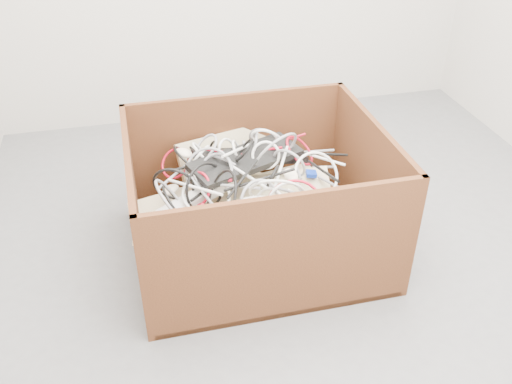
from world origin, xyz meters
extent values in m
plane|color=#565659|center=(0.00, 0.00, 0.00)|extent=(3.00, 3.00, 0.00)
cube|color=#381A0E|center=(-0.22, 0.06, 0.01)|extent=(1.06, 0.89, 0.03)
cube|color=#381A0E|center=(-0.22, 0.49, 0.29)|extent=(1.06, 0.03, 0.58)
cube|color=#381A0E|center=(-0.22, -0.37, 0.29)|extent=(1.06, 0.03, 0.58)
cube|color=#381A0E|center=(0.30, 0.06, 0.29)|extent=(0.03, 0.84, 0.58)
cube|color=#381A0E|center=(-0.74, 0.06, 0.29)|extent=(0.02, 0.84, 0.58)
cube|color=tan|center=(-0.22, 0.08, 0.08)|extent=(0.93, 0.81, 0.17)
cube|color=tan|center=(-0.31, 0.01, 0.17)|extent=(0.67, 0.60, 0.18)
cube|color=tan|center=(-0.52, 0.20, 0.21)|extent=(0.52, 0.22, 0.11)
cube|color=tan|center=(-0.03, 0.17, 0.19)|extent=(0.51, 0.41, 0.16)
cube|color=tan|center=(-0.28, -0.09, 0.21)|extent=(0.22, 0.51, 0.10)
cube|color=tan|center=(-0.52, -0.13, 0.24)|extent=(0.50, 0.23, 0.20)
cube|color=tan|center=(0.08, -0.13, 0.24)|extent=(0.47, 0.47, 0.22)
cube|color=tan|center=(-0.28, 0.42, 0.32)|extent=(0.51, 0.24, 0.17)
cube|color=tan|center=(-0.27, -0.06, 0.30)|extent=(0.47, 0.46, 0.21)
cube|color=tan|center=(-0.15, 0.08, 0.29)|extent=(0.52, 0.28, 0.17)
cube|color=black|center=(-0.21, 0.25, 0.38)|extent=(0.52, 0.23, 0.14)
cube|color=black|center=(-0.25, 0.15, 0.43)|extent=(0.53, 0.36, 0.05)
ellipsoid|color=beige|center=(-0.59, 0.16, 0.31)|extent=(0.11, 0.10, 0.03)
ellipsoid|color=beige|center=(0.03, 0.30, 0.34)|extent=(0.07, 0.10, 0.03)
ellipsoid|color=beige|center=(-0.46, -0.13, 0.32)|extent=(0.11, 0.08, 0.03)
ellipsoid|color=beige|center=(-0.11, -0.05, 0.45)|extent=(0.06, 0.09, 0.03)
ellipsoid|color=beige|center=(-0.50, 0.28, 0.42)|extent=(0.10, 0.11, 0.03)
ellipsoid|color=black|center=(0.01, -0.24, 0.27)|extent=(0.10, 0.08, 0.03)
cube|color=silver|center=(-0.49, 0.01, 0.35)|extent=(0.34, 0.16, 0.14)
cube|color=silver|center=(-0.50, -0.21, 0.34)|extent=(0.29, 0.22, 0.10)
cube|color=#0B2DB3|center=(0.02, 0.07, 0.36)|extent=(0.05, 0.05, 0.03)
torus|color=gray|center=(-0.42, 0.09, 0.42)|extent=(0.27, 0.16, 0.25)
torus|color=silver|center=(-0.23, -0.17, 0.38)|extent=(0.12, 0.24, 0.25)
torus|color=black|center=(-0.57, 0.06, 0.41)|extent=(0.24, 0.10, 0.25)
torus|color=gray|center=(-0.13, 0.12, 0.46)|extent=(0.24, 0.22, 0.24)
torus|color=#A10B1D|center=(0.01, 0.21, 0.40)|extent=(0.18, 0.18, 0.14)
torus|color=silver|center=(-0.44, 0.24, 0.41)|extent=(0.15, 0.12, 0.16)
torus|color=black|center=(-0.19, -0.08, 0.47)|extent=(0.08, 0.13, 0.14)
torus|color=#A10B1D|center=(-0.15, -0.23, 0.42)|extent=(0.27, 0.21, 0.20)
torus|color=black|center=(-0.41, -0.12, 0.43)|extent=(0.14, 0.30, 0.28)
torus|color=silver|center=(-0.27, 0.21, 0.42)|extent=(0.08, 0.18, 0.16)
torus|color=silver|center=(-0.14, -0.23, 0.41)|extent=(0.12, 0.14, 0.13)
torus|color=gray|center=(-0.19, 0.24, 0.44)|extent=(0.07, 0.15, 0.16)
torus|color=silver|center=(-0.16, -0.17, 0.41)|extent=(0.23, 0.07, 0.23)
torus|color=silver|center=(-0.17, 0.13, 0.45)|extent=(0.16, 0.09, 0.15)
torus|color=black|center=(-0.07, 0.30, 0.38)|extent=(0.15, 0.19, 0.16)
torus|color=gray|center=(-0.07, 0.09, 0.42)|extent=(0.16, 0.17, 0.22)
torus|color=gray|center=(-0.27, -0.17, 0.43)|extent=(0.23, 0.10, 0.23)
torus|color=silver|center=(-0.42, 0.24, 0.43)|extent=(0.12, 0.18, 0.14)
torus|color=gray|center=(-0.11, 0.33, 0.39)|extent=(0.22, 0.19, 0.26)
torus|color=silver|center=(-0.29, -0.20, 0.45)|extent=(0.17, 0.16, 0.07)
torus|color=gray|center=(-0.59, -0.08, 0.41)|extent=(0.19, 0.32, 0.27)
torus|color=black|center=(-0.26, 0.14, 0.48)|extent=(0.11, 0.16, 0.14)
torus|color=gray|center=(-0.40, 0.28, 0.43)|extent=(0.11, 0.16, 0.13)
torus|color=silver|center=(0.00, -0.04, 0.43)|extent=(0.28, 0.20, 0.21)
torus|color=gray|center=(-0.33, 0.17, 0.39)|extent=(0.22, 0.17, 0.22)
torus|color=#A10B1D|center=(-0.57, -0.22, 0.38)|extent=(0.23, 0.30, 0.25)
torus|color=#A10B1D|center=(-0.54, 0.31, 0.36)|extent=(0.14, 0.18, 0.16)
torus|color=black|center=(-0.47, 0.29, 0.37)|extent=(0.21, 0.28, 0.20)
torus|color=black|center=(-0.38, 0.27, 0.40)|extent=(0.06, 0.16, 0.16)
torus|color=gray|center=(-0.39, 0.09, 0.43)|extent=(0.17, 0.18, 0.13)
torus|color=silver|center=(-0.47, 0.08, 0.39)|extent=(0.07, 0.14, 0.14)
torus|color=silver|center=(-0.15, 0.23, 0.48)|extent=(0.13, 0.11, 0.14)
torus|color=black|center=(-0.45, 0.04, 0.38)|extent=(0.22, 0.19, 0.27)
torus|color=silver|center=(-0.30, 0.29, 0.38)|extent=(0.15, 0.15, 0.19)
torus|color=black|center=(-0.58, -0.03, 0.37)|extent=(0.12, 0.25, 0.22)
torus|color=#A10B1D|center=(-0.48, 0.03, 0.39)|extent=(0.13, 0.19, 0.17)
torus|color=silver|center=(-0.19, -0.13, 0.43)|extent=(0.27, 0.15, 0.26)
torus|color=silver|center=(-0.45, -0.01, 0.38)|extent=(0.26, 0.24, 0.13)
cylinder|color=#A10B1D|center=(-0.42, 0.05, 0.41)|extent=(0.17, 0.10, 0.03)
cylinder|color=#A10B1D|center=(-0.01, 0.35, 0.38)|extent=(0.18, 0.02, 0.06)
cylinder|color=black|center=(-0.43, 0.04, 0.38)|extent=(0.18, 0.16, 0.02)
cylinder|color=silver|center=(-0.28, -0.01, 0.44)|extent=(0.12, 0.23, 0.02)
cylinder|color=silver|center=(-0.28, 0.16, 0.47)|extent=(0.19, 0.22, 0.09)
cylinder|color=gray|center=(-0.23, 0.23, 0.41)|extent=(0.03, 0.18, 0.04)
cylinder|color=black|center=(0.05, -0.01, 0.42)|extent=(0.05, 0.26, 0.06)
cylinder|color=black|center=(-0.31, -0.06, 0.46)|extent=(0.17, 0.18, 0.06)
cylinder|color=#A10B1D|center=(-0.07, -0.18, 0.38)|extent=(0.08, 0.22, 0.06)
cylinder|color=black|center=(-0.15, 0.22, 0.41)|extent=(0.09, 0.13, 0.06)
cylinder|color=gray|center=(0.09, -0.06, 0.37)|extent=(0.09, 0.23, 0.05)
cylinder|color=#A10B1D|center=(-0.06, 0.24, 0.43)|extent=(0.13, 0.02, 0.04)
cylinder|color=gray|center=(-0.56, 0.18, 0.38)|extent=(0.18, 0.21, 0.01)
cylinder|color=silver|center=(-0.13, 0.02, 0.45)|extent=(0.14, 0.26, 0.05)
cylinder|color=#A10B1D|center=(-0.34, 0.31, 0.35)|extent=(0.20, 0.12, 0.03)
cylinder|color=black|center=(-0.43, 0.23, 0.41)|extent=(0.20, 0.11, 0.03)
cylinder|color=black|center=(-0.24, -0.07, 0.46)|extent=(0.29, 0.02, 0.08)
cylinder|color=silver|center=(-0.50, -0.02, 0.43)|extent=(0.20, 0.21, 0.04)
cylinder|color=#A10B1D|center=(-0.33, 0.21, 0.44)|extent=(0.16, 0.10, 0.02)
cylinder|color=gray|center=(-0.15, -0.13, 0.43)|extent=(0.24, 0.19, 0.03)
cylinder|color=black|center=(-0.44, 0.34, 0.37)|extent=(0.09, 0.15, 0.05)
cylinder|color=gray|center=(-0.35, 0.22, 0.36)|extent=(0.27, 0.07, 0.09)
cylinder|color=gray|center=(-0.47, -0.01, 0.40)|extent=(0.09, 0.18, 0.08)
cylinder|color=gray|center=(-0.32, -0.06, 0.43)|extent=(0.15, 0.13, 0.05)
cylinder|color=black|center=(-0.48, 0.18, 0.41)|extent=(0.19, 0.02, 0.05)
cylinder|color=silver|center=(0.08, 0.17, 0.38)|extent=(0.22, 0.20, 0.03)
cylinder|color=gray|center=(0.13, 0.29, 0.34)|extent=(0.18, 0.03, 0.04)
cylinder|color=black|center=(0.11, 0.18, 0.39)|extent=(0.25, 0.03, 0.06)
cylinder|color=gray|center=(0.12, 0.18, 0.32)|extent=(0.13, 0.05, 0.05)
cylinder|color=silver|center=(-0.09, -0.17, 0.41)|extent=(0.12, 0.11, 0.04)
cylinder|color=#A10B1D|center=(-0.17, 0.20, 0.43)|extent=(0.18, 0.08, 0.06)
camera|label=1|loc=(-0.70, -1.90, 1.67)|focal=39.64mm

